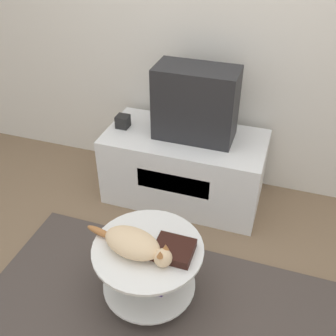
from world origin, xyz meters
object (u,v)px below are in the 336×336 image
object	(u,v)px
speaker	(123,121)
dvd_box	(174,250)
tv	(196,104)
cat	(135,244)

from	to	relation	value
speaker	dvd_box	distance (m)	1.21
tv	dvd_box	size ratio (longest dim) A/B	2.70
speaker	dvd_box	size ratio (longest dim) A/B	0.44
tv	cat	xyz separation A→B (m)	(-0.03, -1.07, -0.33)
speaker	cat	distance (m)	1.15
dvd_box	cat	size ratio (longest dim) A/B	0.38
speaker	cat	size ratio (longest dim) A/B	0.17
cat	dvd_box	bearing A→B (deg)	27.20
speaker	cat	bearing A→B (deg)	-63.39
dvd_box	cat	world-z (taller)	cat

